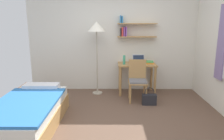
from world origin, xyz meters
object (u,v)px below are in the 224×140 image
object	(u,v)px
standing_lamp	(96,30)
laptop	(139,61)
desk_chair	(138,79)
desk	(137,70)
handbag	(149,99)
bed	(28,114)
water_bottle	(124,60)
book_stack	(150,62)

from	to	relation	value
standing_lamp	laptop	bearing A→B (deg)	6.95
desk_chair	standing_lamp	bearing A→B (deg)	153.82
desk	handbag	xyz separation A→B (m)	(0.19, -0.79, -0.46)
bed	laptop	xyz separation A→B (m)	(2.03, 1.88, 0.55)
water_bottle	handbag	world-z (taller)	water_bottle
desk	book_stack	world-z (taller)	book_stack
bed	water_bottle	world-z (taller)	water_bottle
desk	laptop	world-z (taller)	laptop
desk_chair	book_stack	xyz separation A→B (m)	(0.34, 0.54, 0.27)
laptop	handbag	world-z (taller)	laptop
standing_lamp	book_stack	world-z (taller)	standing_lamp
water_bottle	book_stack	world-z (taller)	water_bottle
bed	water_bottle	distance (m)	2.49
book_stack	handbag	world-z (taller)	book_stack
desk	standing_lamp	bearing A→B (deg)	-177.06
standing_lamp	water_bottle	xyz separation A→B (m)	(0.65, -0.02, -0.70)
standing_lamp	handbag	xyz separation A→B (m)	(1.16, -0.74, -1.42)
standing_lamp	handbag	bearing A→B (deg)	-32.56
desk_chair	handbag	distance (m)	0.52
desk_chair	standing_lamp	xyz separation A→B (m)	(-0.93, 0.46, 1.05)
book_stack	handbag	distance (m)	1.05
water_bottle	book_stack	bearing A→B (deg)	9.36
water_bottle	handbag	size ratio (longest dim) A/B	0.57
bed	book_stack	size ratio (longest dim) A/B	8.60
desk	standing_lamp	size ratio (longest dim) A/B	0.53
desk	bed	bearing A→B (deg)	-137.68
bed	desk	world-z (taller)	desk
standing_lamp	desk	bearing A→B (deg)	2.94
desk_chair	standing_lamp	world-z (taller)	standing_lamp
desk_chair	handbag	size ratio (longest dim) A/B	2.37
desk_chair	desk	bearing A→B (deg)	86.22
bed	book_stack	world-z (taller)	book_stack
bed	standing_lamp	size ratio (longest dim) A/B	1.09
bed	desk_chair	size ratio (longest dim) A/B	2.09
laptop	book_stack	size ratio (longest dim) A/B	1.37
desk	desk_chair	xyz separation A→B (m)	(-0.03, -0.51, -0.10)
bed	handbag	distance (m)	2.41
water_bottle	desk_chair	bearing A→B (deg)	-57.06
water_bottle	book_stack	distance (m)	0.64
bed	handbag	xyz separation A→B (m)	(2.18, 1.02, -0.11)
desk	water_bottle	xyz separation A→B (m)	(-0.32, -0.07, 0.26)
desk_chair	handbag	world-z (taller)	desk_chair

